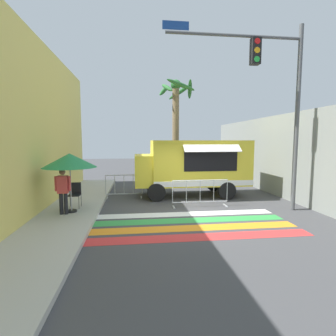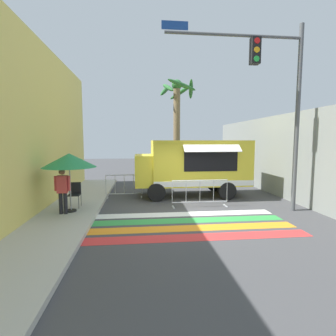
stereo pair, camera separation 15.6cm
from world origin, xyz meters
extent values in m
plane|color=#424244|center=(0.00, 0.00, 0.00)|extent=(60.00, 60.00, 0.00)
cube|color=#B7B5AD|center=(-5.25, 0.00, 0.07)|extent=(4.40, 16.00, 0.13)
cube|color=#E5D166|center=(-5.18, 0.00, 3.13)|extent=(0.25, 16.00, 6.26)
cube|color=gray|center=(5.05, 3.00, 1.92)|extent=(0.20, 16.00, 3.83)
cube|color=red|center=(0.00, -2.27, 0.00)|extent=(6.40, 0.56, 0.01)
cube|color=orange|center=(0.00, -1.51, 0.00)|extent=(6.40, 0.56, 0.01)
cube|color=green|center=(0.00, -0.75, 0.00)|extent=(6.40, 0.56, 0.01)
cube|color=white|center=(0.00, 0.01, 0.00)|extent=(6.40, 0.56, 0.01)
cube|color=yellow|center=(1.27, 3.13, 1.61)|extent=(4.49, 2.20, 2.07)
cube|color=yellow|center=(-0.97, 3.13, 1.27)|extent=(1.58, 2.02, 1.40)
cube|color=#1E232D|center=(-1.71, 3.13, 1.62)|extent=(0.06, 1.76, 0.53)
cube|color=black|center=(1.54, 2.02, 1.76)|extent=(2.38, 0.03, 0.93)
cube|color=white|center=(1.54, 1.81, 2.31)|extent=(2.48, 0.43, 0.31)
cube|color=white|center=(1.27, 2.03, 0.76)|extent=(4.49, 0.01, 0.24)
cylinder|color=black|center=(-0.84, 2.12, 0.40)|extent=(0.79, 0.22, 0.79)
cylinder|color=black|center=(-0.84, 4.14, 0.40)|extent=(0.79, 0.22, 0.79)
cylinder|color=black|center=(2.33, 2.12, 0.40)|extent=(0.79, 0.22, 0.79)
cylinder|color=black|center=(2.33, 4.14, 0.40)|extent=(0.79, 0.22, 0.79)
cylinder|color=#515456|center=(4.21, 0.08, 3.38)|extent=(0.16, 0.16, 6.75)
cylinder|color=#515456|center=(1.76, 0.08, 6.25)|extent=(4.88, 0.11, 0.11)
cube|color=black|center=(2.50, 0.05, 5.74)|extent=(0.32, 0.28, 0.90)
cylinder|color=red|center=(2.50, -0.09, 6.04)|extent=(0.20, 0.02, 0.20)
cylinder|color=#F2A519|center=(2.50, -0.09, 5.74)|extent=(0.20, 0.02, 0.20)
cylinder|color=green|center=(2.50, -0.09, 5.44)|extent=(0.20, 0.02, 0.20)
cube|color=navy|center=(-0.33, 0.06, 6.47)|extent=(0.90, 0.02, 0.28)
cylinder|color=black|center=(-3.98, 0.32, 0.16)|extent=(0.36, 0.36, 0.06)
cylinder|color=#B2B2B7|center=(-3.98, 0.32, 1.16)|extent=(0.04, 0.04, 2.06)
cone|color=#268C4C|center=(-3.98, 0.32, 1.95)|extent=(1.84, 1.84, 0.49)
cylinder|color=#4C4C51|center=(-4.21, 0.71, 0.36)|extent=(0.02, 0.02, 0.46)
cylinder|color=#4C4C51|center=(-3.81, 0.71, 0.36)|extent=(0.02, 0.02, 0.46)
cylinder|color=#4C4C51|center=(-4.21, 1.12, 0.36)|extent=(0.02, 0.02, 0.46)
cylinder|color=#4C4C51|center=(-3.81, 1.12, 0.36)|extent=(0.02, 0.02, 0.46)
cube|color=black|center=(-4.01, 0.91, 0.60)|extent=(0.43, 0.43, 0.03)
cube|color=black|center=(-4.01, 1.11, 0.84)|extent=(0.43, 0.03, 0.44)
cylinder|color=black|center=(-4.25, 0.05, 0.50)|extent=(0.13, 0.13, 0.73)
cylinder|color=black|center=(-4.10, 0.05, 0.50)|extent=(0.13, 0.13, 0.73)
cube|color=#CC3F3F|center=(-4.17, 0.05, 1.16)|extent=(0.34, 0.20, 0.59)
cylinder|color=#CC3F3F|center=(-4.39, 0.05, 1.19)|extent=(0.09, 0.09, 0.50)
cylinder|color=#CC3F3F|center=(-3.95, 0.05, 1.19)|extent=(0.09, 0.09, 0.50)
sphere|color=brown|center=(-4.17, 0.05, 1.59)|extent=(0.21, 0.21, 0.21)
cylinder|color=#B7BABF|center=(0.82, 0.98, 1.07)|extent=(2.22, 0.04, 0.04)
cylinder|color=#B7BABF|center=(0.82, 0.98, 0.20)|extent=(2.22, 0.04, 0.04)
cylinder|color=#B7BABF|center=(-0.29, 0.98, 0.63)|extent=(0.02, 0.02, 0.87)
cylinder|color=#B7BABF|center=(0.26, 0.98, 0.63)|extent=(0.02, 0.02, 0.87)
cylinder|color=#B7BABF|center=(0.82, 0.98, 0.63)|extent=(0.02, 0.02, 0.87)
cylinder|color=#B7BABF|center=(1.37, 0.98, 0.63)|extent=(0.02, 0.02, 0.87)
cylinder|color=#B7BABF|center=(1.93, 0.98, 0.63)|extent=(0.02, 0.02, 0.87)
cube|color=#B7BABF|center=(-0.24, 0.98, 0.01)|extent=(0.06, 0.44, 0.03)
cube|color=#B7BABF|center=(1.88, 0.98, 0.01)|extent=(0.06, 0.44, 0.03)
cylinder|color=#B7BABF|center=(-2.26, 2.97, 1.07)|extent=(1.66, 0.04, 0.04)
cylinder|color=#B7BABF|center=(-2.26, 2.97, 0.20)|extent=(1.66, 0.04, 0.04)
cylinder|color=#B7BABF|center=(-3.10, 2.97, 0.63)|extent=(0.02, 0.02, 0.87)
cylinder|color=#B7BABF|center=(-2.68, 2.97, 0.63)|extent=(0.02, 0.02, 0.87)
cylinder|color=#B7BABF|center=(-2.26, 2.97, 0.63)|extent=(0.02, 0.02, 0.87)
cylinder|color=#B7BABF|center=(-1.85, 2.97, 0.63)|extent=(0.02, 0.02, 0.87)
cylinder|color=#B7BABF|center=(-1.43, 2.97, 0.63)|extent=(0.02, 0.02, 0.87)
cube|color=#B7BABF|center=(-3.05, 2.97, 0.01)|extent=(0.06, 0.44, 0.03)
cube|color=#B7BABF|center=(-1.48, 2.97, 0.01)|extent=(0.06, 0.44, 0.03)
cylinder|color=#7A664C|center=(0.67, 6.51, 2.87)|extent=(0.40, 0.40, 5.73)
sphere|color=#2D6B33|center=(0.67, 6.51, 5.88)|extent=(0.60, 0.60, 0.60)
ellipsoid|color=#2D6B33|center=(1.48, 6.37, 5.62)|extent=(0.50, 1.56, 1.04)
ellipsoid|color=#2D6B33|center=(1.05, 7.25, 5.63)|extent=(1.51, 0.95, 1.02)
ellipsoid|color=#2D6B33|center=(0.02, 6.87, 5.62)|extent=(0.90, 1.34, 0.96)
ellipsoid|color=#2D6B33|center=(0.12, 6.25, 5.66)|extent=(0.72, 1.18, 0.72)
ellipsoid|color=#2D6B33|center=(0.82, 5.66, 5.71)|extent=(1.73, 0.55, 0.73)
camera|label=1|loc=(-1.71, -9.04, 2.63)|focal=28.00mm
camera|label=2|loc=(-1.55, -9.06, 2.63)|focal=28.00mm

